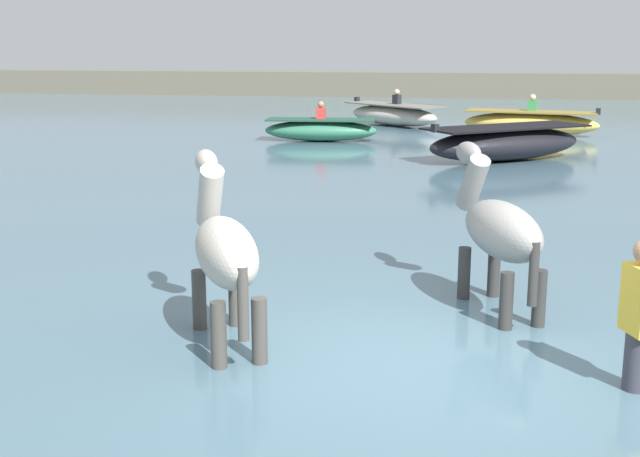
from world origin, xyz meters
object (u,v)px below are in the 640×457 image
at_px(boat_near_port, 531,123).
at_px(horse_lead_pinto, 224,255).
at_px(horse_trailing_grey, 499,234).
at_px(boat_distant_east, 393,115).
at_px(boat_distant_west, 321,130).
at_px(person_wading_close, 639,334).
at_px(boat_mid_channel, 506,143).

bearing_deg(boat_near_port, horse_lead_pinto, -102.57).
distance_m(horse_trailing_grey, boat_distant_east, 19.21).
relative_size(horse_lead_pinto, horse_trailing_grey, 1.02).
bearing_deg(horse_trailing_grey, boat_near_port, 84.58).
bearing_deg(boat_distant_west, horse_trailing_grey, -73.51).
xyz_separation_m(horse_trailing_grey, person_wading_close, (1.01, -1.87, -0.34)).
bearing_deg(boat_mid_channel, boat_near_port, 80.03).
height_order(horse_lead_pinto, horse_trailing_grey, horse_lead_pinto).
xyz_separation_m(horse_lead_pinto, person_wading_close, (3.47, -0.49, -0.36)).
height_order(horse_trailing_grey, boat_mid_channel, horse_trailing_grey).
relative_size(horse_trailing_grey, boat_near_port, 0.50).
bearing_deg(person_wading_close, horse_lead_pinto, 171.96).
bearing_deg(boat_near_port, boat_distant_west, -156.77).
distance_m(boat_distant_east, boat_near_port, 4.77).
xyz_separation_m(boat_mid_channel, person_wading_close, (0.39, -13.10, 0.07)).
relative_size(horse_lead_pinto, boat_mid_channel, 0.50).
bearing_deg(person_wading_close, boat_distant_east, 99.84).
xyz_separation_m(horse_trailing_grey, boat_distant_east, (-2.61, 19.03, -0.45)).
xyz_separation_m(horse_lead_pinto, horse_trailing_grey, (2.45, 1.38, -0.02)).
height_order(boat_distant_west, boat_near_port, boat_near_port).
height_order(boat_near_port, boat_mid_channel, boat_near_port).
bearing_deg(boat_mid_channel, horse_lead_pinto, -103.69).
relative_size(horse_lead_pinto, boat_distant_east, 0.57).
height_order(horse_lead_pinto, boat_mid_channel, horse_lead_pinto).
xyz_separation_m(horse_lead_pinto, boat_mid_channel, (3.07, 12.61, -0.43)).
xyz_separation_m(boat_distant_east, boat_mid_channel, (3.23, -7.79, 0.04)).
bearing_deg(boat_distant_east, boat_mid_channel, -67.48).
relative_size(boat_distant_west, boat_mid_channel, 0.77).
bearing_deg(horse_lead_pinto, boat_mid_channel, 76.31).
xyz_separation_m(horse_lead_pinto, boat_near_port, (4.05, 18.15, -0.46)).
bearing_deg(boat_distant_west, boat_mid_channel, -32.12).
bearing_deg(boat_distant_east, boat_distant_west, -108.75).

